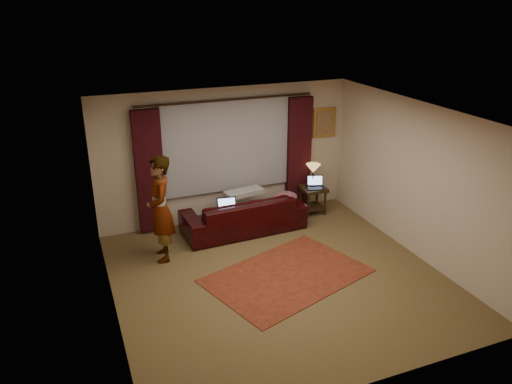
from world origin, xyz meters
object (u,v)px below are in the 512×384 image
at_px(sofa, 243,208).
at_px(laptop_table, 316,183).
at_px(end_table, 313,200).
at_px(laptop_sofa, 228,207).
at_px(tiffany_lamp, 313,175).
at_px(person, 160,209).

xyz_separation_m(sofa, laptop_table, (1.61, 0.18, 0.21)).
xyz_separation_m(sofa, end_table, (1.60, 0.25, -0.18)).
height_order(laptop_sofa, laptop_table, laptop_table).
relative_size(end_table, tiffany_lamp, 1.20).
bearing_deg(laptop_sofa, person, -155.89).
relative_size(laptop_sofa, laptop_table, 1.09).
xyz_separation_m(laptop_sofa, person, (-1.28, -0.36, 0.31)).
relative_size(laptop_sofa, end_table, 0.69).
bearing_deg(laptop_table, laptop_sofa, -151.87).
relative_size(laptop_table, person, 0.20).
xyz_separation_m(tiffany_lamp, person, (-3.24, -0.81, 0.11)).
bearing_deg(end_table, person, -167.08).
height_order(end_table, laptop_table, laptop_table).
bearing_deg(tiffany_lamp, laptop_table, -91.62).
relative_size(sofa, person, 1.27).
bearing_deg(laptop_table, tiffany_lamp, 107.42).
relative_size(end_table, laptop_table, 1.57).
height_order(sofa, end_table, sofa).
bearing_deg(sofa, person, 14.28).
xyz_separation_m(laptop_sofa, laptop_table, (1.96, 0.31, 0.09)).
xyz_separation_m(sofa, tiffany_lamp, (1.61, 0.32, 0.33)).
relative_size(tiffany_lamp, person, 0.26).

